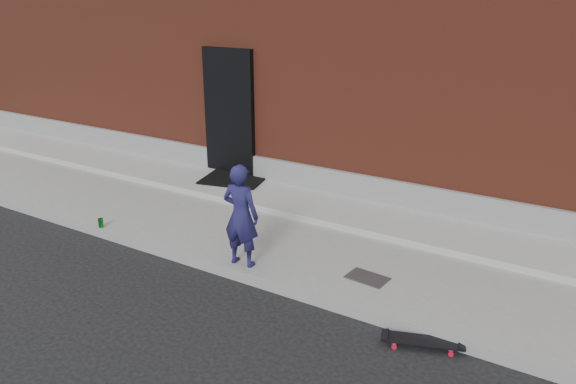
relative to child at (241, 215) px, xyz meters
The scene contains 9 objects.
ground 0.91m from the child, 30.02° to the right, with size 80.00×80.00×0.00m, color black.
sidewalk 1.54m from the child, 75.09° to the left, with size 20.00×3.00×0.15m, color gray.
apron 2.31m from the child, 81.06° to the left, with size 20.00×1.20×0.10m, color #979892.
building 7.01m from the child, 87.09° to the left, with size 20.00×8.10×5.00m.
child is the anchor object (origin of this frame).
skateboard 2.64m from the child, ahead, with size 0.83×0.46×0.09m.
soda_can 2.55m from the child, behind, with size 0.08×0.08×0.14m, color #1A8325.
doormat 3.17m from the child, 128.76° to the left, with size 1.08×0.88×0.03m, color black.
utility_plate 1.74m from the child, 17.31° to the left, with size 0.49×0.31×0.01m, color #4C4D51.
Camera 1 is at (3.56, -5.01, 3.46)m, focal length 35.00 mm.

